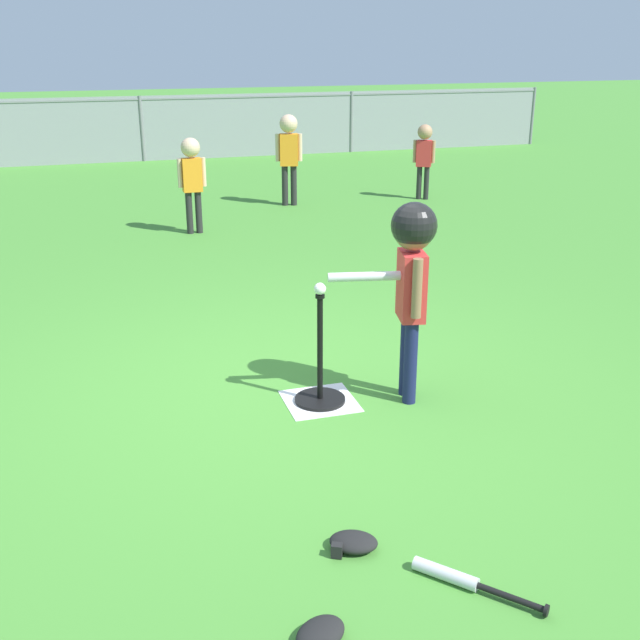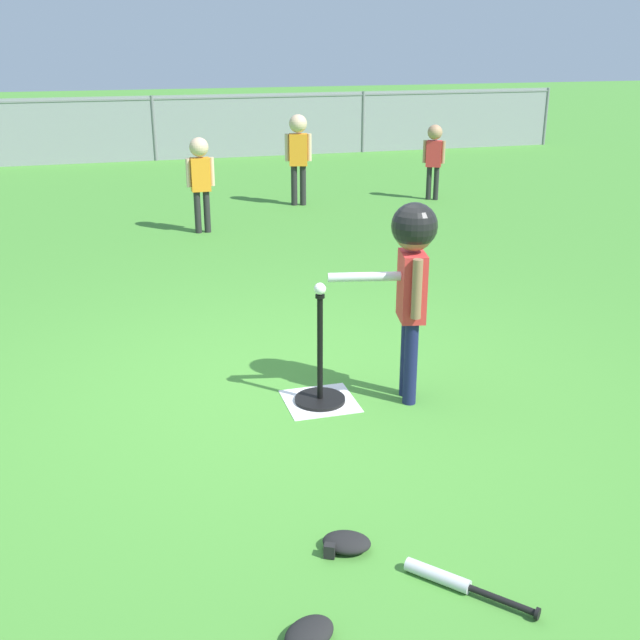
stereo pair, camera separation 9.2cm
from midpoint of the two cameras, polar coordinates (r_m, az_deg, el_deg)
The scene contains 12 objects.
ground_plane at distance 5.12m, azimuth -2.08°, elevation -5.13°, with size 60.00×60.00×0.00m, color #478C33.
home_plate at distance 4.96m, azimuth 0.53°, elevation -5.93°, with size 0.44×0.44×0.01m, color white.
batting_tee at distance 4.91m, azimuth 0.54°, elevation -4.76°, with size 0.32×0.32×0.71m.
baseball_on_tee at distance 4.68m, azimuth 0.56°, elevation 2.30°, with size 0.07×0.07×0.07m, color white.
batter_child at distance 4.71m, azimuth 7.29°, elevation 4.18°, with size 0.64×0.36×1.26m.
fielder_near_right at distance 9.14m, azimuth -8.46°, elevation 10.65°, with size 0.33×0.22×1.09m.
fielder_deep_right at distance 10.57m, azimuth -1.35°, elevation 12.50°, with size 0.35×0.24×1.20m.
fielder_deep_center at distance 11.07m, azimuth 8.58°, elevation 12.07°, with size 0.27×0.21×1.03m.
spare_bat_silver at distance 3.50m, azimuth 10.34°, elevation -18.24°, with size 0.43×0.47×0.06m.
glove_by_plate at distance 3.20m, azimuth 0.10°, elevation -22.02°, with size 0.27×0.25×0.07m.
glove_near_bats at distance 3.65m, azimuth 2.66°, elevation -15.97°, with size 0.27×0.24×0.07m.
outfield_fence at distance 14.82m, azimuth -11.88°, elevation 13.70°, with size 16.06×0.06×1.15m.
Camera 2 is at (-1.04, -4.51, 2.19)m, focal length 43.76 mm.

